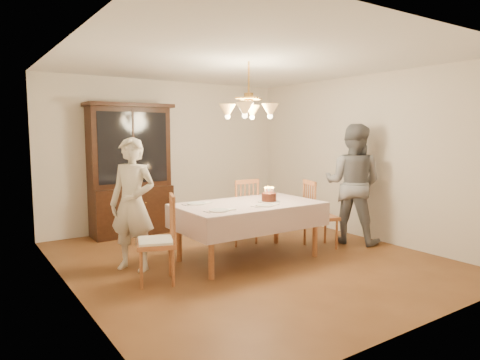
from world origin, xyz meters
TOP-DOWN VIEW (x-y plane):
  - ground at (0.00, 0.00)m, footprint 5.00×5.00m
  - room_shell at (0.00, 0.00)m, footprint 5.00×5.00m
  - dining_table at (0.00, 0.00)m, footprint 1.90×1.10m
  - china_hutch at (-0.80, 2.25)m, footprint 1.38×0.54m
  - chair_far_side at (0.38, 0.73)m, footprint 0.46×0.44m
  - chair_left_end at (-1.38, -0.17)m, footprint 0.55×0.56m
  - chair_right_end at (1.21, -0.11)m, footprint 0.54×0.55m
  - elderly_woman at (-1.43, 0.44)m, footprint 0.68×0.71m
  - adult_in_grey at (1.84, -0.17)m, footprint 1.02×1.11m
  - birthday_cake at (0.28, -0.08)m, footprint 0.30×0.30m
  - place_setting_near_left at (-0.61, -0.27)m, footprint 0.39×0.24m
  - place_setting_near_right at (0.06, -0.29)m, footprint 0.38×0.23m
  - place_setting_far_left at (-0.60, 0.32)m, footprint 0.39×0.25m
  - chandelier at (-0.00, -0.00)m, footprint 0.62×0.62m

SIDE VIEW (x-z plane):
  - ground at x=0.00m, z-range 0.00..0.00m
  - chair_far_side at x=0.38m, z-range -0.06..0.94m
  - chair_right_end at x=1.21m, z-range -0.06..0.94m
  - chair_left_end at x=-1.38m, z-range -0.05..0.95m
  - dining_table at x=0.00m, z-range 0.30..1.06m
  - place_setting_near_right at x=0.06m, z-range 0.76..0.77m
  - place_setting_near_left at x=-0.61m, z-range 0.76..0.77m
  - place_setting_far_left at x=-0.60m, z-range 0.76..0.77m
  - birthday_cake at x=0.28m, z-range 0.71..0.92m
  - elderly_woman at x=-1.43m, z-range 0.00..1.64m
  - adult_in_grey at x=1.84m, z-range 0.00..1.82m
  - china_hutch at x=-0.80m, z-range -0.04..2.12m
  - room_shell at x=0.00m, z-range -0.92..4.08m
  - chandelier at x=0.00m, z-range 1.61..2.34m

